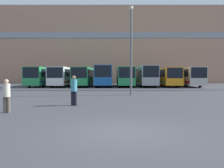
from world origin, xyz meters
TOP-DOWN VIEW (x-y plane):
  - ground_plane at (0.00, 0.00)m, footprint 200.00×200.00m
  - building_backdrop at (0.00, 48.39)m, footprint 53.96×12.00m
  - overhead_gantry at (0.00, 20.33)m, footprint 33.76×0.80m
  - bus_slot_0 at (-11.87, 28.94)m, footprint 2.49×10.62m
  - bus_slot_1 at (-8.48, 29.22)m, footprint 2.51×11.17m
  - bus_slot_2 at (-5.09, 29.25)m, footprint 2.49×11.23m
  - bus_slot_3 at (-1.70, 28.75)m, footprint 2.62×10.23m
  - bus_slot_4 at (1.70, 28.82)m, footprint 2.52×10.38m
  - bus_slot_5 at (5.09, 29.04)m, footprint 2.48×10.82m
  - bus_slot_6 at (8.48, 29.25)m, footprint 2.48×11.24m
  - bus_slot_7 at (11.87, 28.89)m, footprint 2.51×10.51m
  - pedestrian_mid_right at (-5.60, 3.63)m, footprint 0.35×0.35m
  - pedestrian_near_right at (-2.73, 6.22)m, footprint 0.38×0.38m
  - lamp_post at (1.36, 13.02)m, footprint 0.36×0.36m

SIDE VIEW (x-z plane):
  - ground_plane at x=0.00m, z-range 0.00..0.00m
  - pedestrian_mid_right at x=-5.60m, z-range 0.05..1.71m
  - pedestrian_near_right at x=-2.73m, z-range 0.06..1.89m
  - bus_slot_6 at x=8.48m, z-range 0.23..3.21m
  - bus_slot_2 at x=-5.09m, z-range 0.23..3.27m
  - bus_slot_7 at x=11.87m, z-range 0.24..3.29m
  - bus_slot_0 at x=-11.87m, z-range 0.24..3.29m
  - bus_slot_1 at x=-8.48m, z-range 0.23..3.29m
  - bus_slot_4 at x=1.70m, z-range 0.23..3.30m
  - bus_slot_5 at x=5.09m, z-range 0.24..3.52m
  - bus_slot_3 at x=-1.70m, z-range 0.25..3.57m
  - lamp_post at x=1.36m, z-range 0.36..8.49m
  - overhead_gantry at x=0.00m, z-range 2.52..9.68m
  - building_backdrop at x=0.00m, z-range 0.00..17.58m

